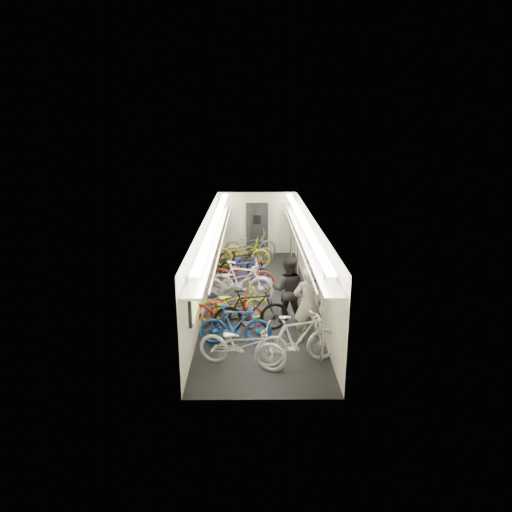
{
  "coord_description": "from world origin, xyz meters",
  "views": [
    {
      "loc": [
        -0.19,
        -12.33,
        4.88
      ],
      "look_at": [
        -0.08,
        0.57,
        1.15
      ],
      "focal_mm": 32.0,
      "sensor_mm": 36.0,
      "label": 1
    }
  ],
  "objects_px": {
    "bicycle_1": "(236,325)",
    "backpack": "(316,280)",
    "passenger_near": "(308,305)",
    "passenger_mid": "(288,290)",
    "bicycle_0": "(242,345)"
  },
  "relations": [
    {
      "from": "bicycle_0",
      "to": "passenger_near",
      "type": "relative_size",
      "value": 1.03
    },
    {
      "from": "bicycle_1",
      "to": "passenger_mid",
      "type": "distance_m",
      "value": 1.82
    },
    {
      "from": "bicycle_0",
      "to": "passenger_near",
      "type": "bearing_deg",
      "value": -34.96
    },
    {
      "from": "passenger_near",
      "to": "backpack",
      "type": "bearing_deg",
      "value": -115.67
    },
    {
      "from": "passenger_near",
      "to": "passenger_mid",
      "type": "height_order",
      "value": "passenger_near"
    },
    {
      "from": "bicycle_0",
      "to": "backpack",
      "type": "xyz_separation_m",
      "value": [
        1.76,
        1.85,
        0.78
      ]
    },
    {
      "from": "bicycle_1",
      "to": "backpack",
      "type": "bearing_deg",
      "value": -63.66
    },
    {
      "from": "bicycle_0",
      "to": "backpack",
      "type": "bearing_deg",
      "value": -26.3
    },
    {
      "from": "passenger_near",
      "to": "passenger_mid",
      "type": "distance_m",
      "value": 1.14
    },
    {
      "from": "bicycle_0",
      "to": "passenger_near",
      "type": "xyz_separation_m",
      "value": [
        1.48,
        1.15,
        0.42
      ]
    },
    {
      "from": "bicycle_0",
      "to": "backpack",
      "type": "relative_size",
      "value": 4.99
    },
    {
      "from": "bicycle_1",
      "to": "passenger_near",
      "type": "relative_size",
      "value": 0.9
    },
    {
      "from": "bicycle_0",
      "to": "bicycle_1",
      "type": "xyz_separation_m",
      "value": [
        -0.17,
        0.99,
        0.0
      ]
    },
    {
      "from": "passenger_mid",
      "to": "passenger_near",
      "type": "bearing_deg",
      "value": 117.77
    },
    {
      "from": "bicycle_1",
      "to": "passenger_mid",
      "type": "bearing_deg",
      "value": -43.81
    }
  ]
}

